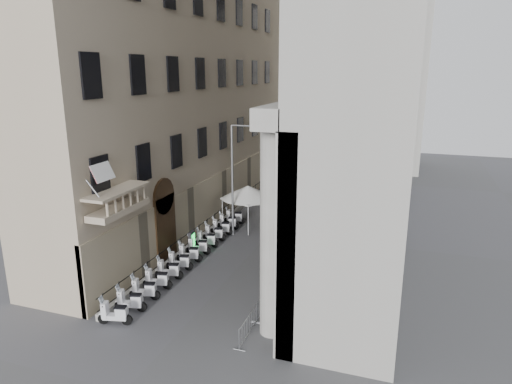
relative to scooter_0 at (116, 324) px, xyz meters
The scene contains 32 objects.
left_building 25.03m from the scooter_0, 103.13° to the left, with size 5.00×36.00×34.00m, color #B6A48C.
far_building 46.50m from the scooter_0, 85.66° to the left, with size 22.00×10.00×30.00m, color #BBB9B1.
iron_fence 13.92m from the scooter_0, 94.00° to the left, with size 0.30×28.00×1.40m, color black, non-canonical shape.
blue_awning 23.13m from the scooter_0, 71.14° to the left, with size 1.60×3.00×3.00m, color navy, non-canonical shape.
flag 1.11m from the scooter_0, 127.07° to the left, with size 1.00×1.40×8.20m, color #9E0C11, non-canonical shape.
scooter_0 is the anchor object (origin of this frame).
scooter_1 1.34m from the scooter_0, 90.00° to the left, with size 0.56×1.40×1.50m, color white, non-canonical shape.
scooter_2 2.69m from the scooter_0, 90.00° to the left, with size 0.56×1.40×1.50m, color white, non-canonical shape.
scooter_3 4.03m from the scooter_0, 90.00° to the left, with size 0.56×1.40×1.50m, color white, non-canonical shape.
scooter_4 5.38m from the scooter_0, 90.00° to the left, with size 0.56×1.40×1.50m, color white, non-canonical shape.
scooter_5 6.72m from the scooter_0, 90.00° to the left, with size 0.56×1.40×1.50m, color white, non-canonical shape.
scooter_6 8.06m from the scooter_0, 90.00° to the left, with size 0.56×1.40×1.50m, color white, non-canonical shape.
scooter_7 9.41m from the scooter_0, 90.00° to the left, with size 0.56×1.40×1.50m, color white, non-canonical shape.
scooter_8 10.75m from the scooter_0, 90.00° to the left, with size 0.56×1.40×1.50m, color white, non-canonical shape.
scooter_9 12.10m from the scooter_0, 90.00° to the left, with size 0.56×1.40×1.50m, color white, non-canonical shape.
scooter_10 13.44m from the scooter_0, 90.00° to the left, with size 0.56×1.40×1.50m, color white, non-canonical shape.
scooter_11 14.78m from the scooter_0, 90.00° to the left, with size 0.56×1.40×1.50m, color white, non-canonical shape.
scooter_12 16.13m from the scooter_0, 90.00° to the left, with size 0.56×1.40×1.50m, color white, non-canonical shape.
barrier_0 6.72m from the scooter_0, ahead, with size 0.60×2.40×1.10m, color #B2B4BA, non-canonical shape.
barrier_1 7.55m from the scooter_0, 28.76° to the left, with size 0.60×2.40×1.10m, color #B2B4BA, non-canonical shape.
barrier_2 9.02m from the scooter_0, 42.82° to the left, with size 0.60×2.40×1.10m, color #B2B4BA, non-canonical shape.
barrier_3 10.88m from the scooter_0, 52.52° to the left, with size 0.60×2.40×1.10m, color #B2B4BA, non-canonical shape.
barrier_4 12.95m from the scooter_0, 59.27° to the left, with size 0.60×2.40×1.10m, color #B2B4BA, non-canonical shape.
barrier_5 15.16m from the scooter_0, 64.10° to the left, with size 0.60×2.40×1.10m, color #B2B4BA, non-canonical shape.
barrier_6 17.44m from the scooter_0, 67.69° to the left, with size 0.60×2.40×1.10m, color #B2B4BA, non-canonical shape.
barrier_7 19.77m from the scooter_0, 70.44° to the left, with size 0.60×2.40×1.10m, color #B2B4BA, non-canonical shape.
security_tent 17.00m from the scooter_0, 87.38° to the left, with size 4.18×4.18×3.39m.
street_lamp 14.67m from the scooter_0, 85.14° to the left, with size 2.76×0.23×8.46m.
info_kiosk 9.50m from the scooter_0, 93.10° to the left, with size 0.32×0.77×1.59m.
pedestrian_a 24.95m from the scooter_0, 84.25° to the left, with size 0.59×0.38×1.61m, color black.
pedestrian_b 21.11m from the scooter_0, 80.72° to the left, with size 0.93×0.73×1.92m, color black.
pedestrian_c 22.67m from the scooter_0, 86.03° to the left, with size 0.91×0.59×1.86m, color black.
Camera 1 is at (9.86, -12.76, 12.31)m, focal length 32.00 mm.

